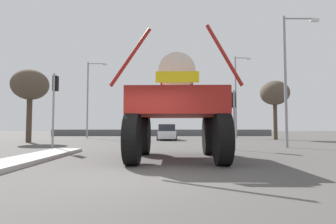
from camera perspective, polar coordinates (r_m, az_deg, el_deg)
The scene contains 12 objects.
ground_plane at distance 24.80m, azimuth -1.75°, elevation -6.11°, with size 120.00×120.00×0.00m, color #4C4947.
median_island at distance 10.00m, azimuth -31.20°, elevation -9.50°, with size 1.43×10.82×0.15m, color #B2AFA8.
oversize_sprayer at distance 10.55m, azimuth 1.88°, elevation 0.76°, with size 4.41×5.32×4.64m.
sedan_ahead at distance 26.26m, azimuth -0.29°, elevation -4.39°, with size 1.91×4.12×1.52m.
traffic_signal_near_left at distance 16.11m, azimuth -22.95°, elevation 3.49°, with size 0.24×0.54×4.20m.
traffic_signal_near_right at distance 15.33m, azimuth 13.72°, elevation 1.11°, with size 0.24×0.54×3.28m.
streetlight_near_right at distance 18.39m, azimuth 24.20°, elevation 7.58°, with size 2.28×0.24×8.22m.
streetlight_far_left at distance 32.27m, azimuth -16.45°, elevation 3.38°, with size 2.26×0.24×8.78m.
streetlight_far_right at distance 31.58m, azimuth 14.42°, elevation 3.93°, with size 1.85×0.24×9.34m.
bare_tree_left at distance 24.99m, azimuth -27.30°, elevation 5.01°, with size 2.95×2.95×6.01m.
bare_tree_right at distance 29.08m, azimuth 21.76°, elevation 3.66°, with size 2.87×2.87×5.92m.
roadside_barrier at distance 37.74m, azimuth -1.34°, elevation -4.44°, with size 30.95×0.24×0.90m, color #59595B.
Camera 1 is at (0.51, -6.76, 1.25)m, focal length 28.63 mm.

